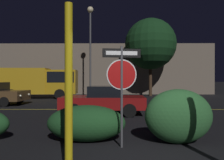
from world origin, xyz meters
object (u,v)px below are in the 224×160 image
at_px(street_lamp, 90,34).
at_px(stop_sign, 122,76).
at_px(hedge_bush_1, 86,123).
at_px(tree_0, 150,44).
at_px(yellow_pole_left, 69,92).
at_px(passing_car_2, 104,100).
at_px(hedge_bush_2, 178,116).
at_px(delivery_truck, 41,81).

bearing_deg(street_lamp, stop_sign, -80.83).
height_order(hedge_bush_1, tree_0, tree_0).
bearing_deg(yellow_pole_left, passing_car_2, 87.86).
bearing_deg(yellow_pole_left, tree_0, 76.34).
bearing_deg(hedge_bush_2, yellow_pole_left, -138.78).
xyz_separation_m(passing_car_2, delivery_truck, (-5.95, 8.77, 0.83)).
bearing_deg(tree_0, street_lamp, -159.15).
height_order(stop_sign, delivery_truck, delivery_truck).
relative_size(hedge_bush_1, passing_car_2, 0.52).
xyz_separation_m(hedge_bush_1, hedge_bush_2, (2.44, -0.18, 0.22)).
bearing_deg(stop_sign, hedge_bush_1, 142.04).
bearing_deg(hedge_bush_2, passing_car_2, 114.68).
bearing_deg(delivery_truck, tree_0, 100.42).
xyz_separation_m(passing_car_2, street_lamp, (-1.60, 9.02, 5.01)).
bearing_deg(tree_0, hedge_bush_2, -97.00).
relative_size(hedge_bush_2, passing_car_2, 0.43).
xyz_separation_m(stop_sign, hedge_bush_1, (-0.94, 0.53, -1.28)).
height_order(yellow_pole_left, hedge_bush_1, yellow_pole_left).
relative_size(passing_car_2, delivery_truck, 0.60).
height_order(hedge_bush_1, hedge_bush_2, hedge_bush_2).
relative_size(hedge_bush_1, street_lamp, 0.26).
xyz_separation_m(hedge_bush_2, tree_0, (1.96, 15.95, 4.44)).
bearing_deg(hedge_bush_2, tree_0, 83.00).
relative_size(yellow_pole_left, passing_car_2, 0.72).
distance_m(hedge_bush_1, tree_0, 17.02).
bearing_deg(hedge_bush_1, delivery_truck, 113.11).
height_order(stop_sign, hedge_bush_1, stop_sign).
distance_m(passing_car_2, delivery_truck, 10.63).
xyz_separation_m(hedge_bush_1, passing_car_2, (0.26, 4.56, 0.19)).
distance_m(yellow_pole_left, street_lamp, 16.51).
distance_m(yellow_pole_left, tree_0, 18.97).
bearing_deg(yellow_pole_left, delivery_truck, 109.98).
distance_m(stop_sign, delivery_truck, 15.37).
bearing_deg(tree_0, delivery_truck, -166.44).
bearing_deg(passing_car_2, tree_0, -19.24).
bearing_deg(hedge_bush_1, stop_sign, -29.58).
xyz_separation_m(stop_sign, delivery_truck, (-6.63, 13.87, -0.25)).
xyz_separation_m(passing_car_2, tree_0, (4.14, 11.21, 4.47)).
height_order(yellow_pole_left, tree_0, tree_0).
xyz_separation_m(stop_sign, hedge_bush_2, (1.50, 0.35, -1.05)).
xyz_separation_m(stop_sign, street_lamp, (-2.28, 14.11, 3.93)).
bearing_deg(yellow_pole_left, hedge_bush_1, 89.96).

